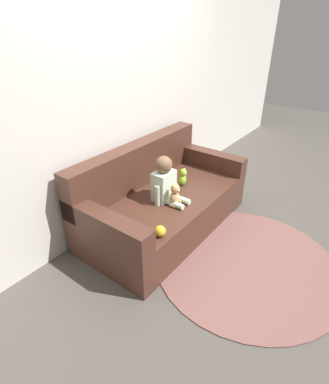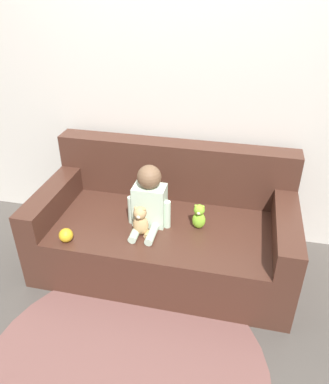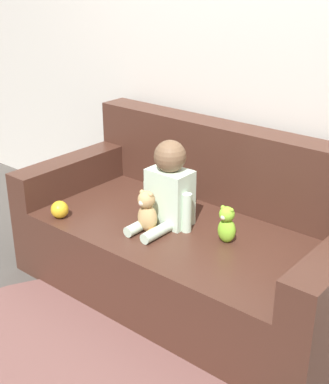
{
  "view_description": "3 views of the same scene",
  "coord_description": "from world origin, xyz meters",
  "px_view_note": "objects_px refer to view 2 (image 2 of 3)",
  "views": [
    {
      "loc": [
        -2.1,
        -1.56,
        1.91
      ],
      "look_at": [
        -0.17,
        -0.11,
        0.53
      ],
      "focal_mm": 28.0,
      "sensor_mm": 36.0,
      "label": 1
    },
    {
      "loc": [
        0.49,
        -2.14,
        1.94
      ],
      "look_at": [
        0.0,
        -0.0,
        0.64
      ],
      "focal_mm": 35.0,
      "sensor_mm": 36.0,
      "label": 2
    },
    {
      "loc": [
        1.49,
        -1.98,
        1.65
      ],
      "look_at": [
        -0.05,
        -0.14,
        0.62
      ],
      "focal_mm": 50.0,
      "sensor_mm": 36.0,
      "label": 3
    }
  ],
  "objects_px": {
    "person_baby": "(149,200)",
    "plush_toy_side": "(199,217)",
    "couch": "(166,228)",
    "toy_ball": "(66,235)",
    "teddy_bear_brown": "(140,222)"
  },
  "relations": [
    {
      "from": "couch",
      "to": "toy_ball",
      "type": "distance_m",
      "value": 0.74
    },
    {
      "from": "person_baby",
      "to": "plush_toy_side",
      "type": "distance_m",
      "value": 0.36
    },
    {
      "from": "couch",
      "to": "teddy_bear_brown",
      "type": "xyz_separation_m",
      "value": [
        -0.12,
        -0.25,
        0.21
      ]
    },
    {
      "from": "plush_toy_side",
      "to": "toy_ball",
      "type": "relative_size",
      "value": 2.01
    },
    {
      "from": "person_baby",
      "to": "toy_ball",
      "type": "bearing_deg",
      "value": -146.91
    },
    {
      "from": "person_baby",
      "to": "plush_toy_side",
      "type": "bearing_deg",
      "value": 4.07
    },
    {
      "from": "couch",
      "to": "toy_ball",
      "type": "xyz_separation_m",
      "value": [
        -0.58,
        -0.43,
        0.16
      ]
    },
    {
      "from": "plush_toy_side",
      "to": "teddy_bear_brown",
      "type": "bearing_deg",
      "value": -156.66
    },
    {
      "from": "person_baby",
      "to": "toy_ball",
      "type": "distance_m",
      "value": 0.6
    },
    {
      "from": "person_baby",
      "to": "teddy_bear_brown",
      "type": "xyz_separation_m",
      "value": [
        -0.03,
        -0.14,
        -0.09
      ]
    },
    {
      "from": "couch",
      "to": "teddy_bear_brown",
      "type": "bearing_deg",
      "value": -115.36
    },
    {
      "from": "couch",
      "to": "plush_toy_side",
      "type": "xyz_separation_m",
      "value": [
        0.25,
        -0.09,
        0.2
      ]
    },
    {
      "from": "plush_toy_side",
      "to": "person_baby",
      "type": "bearing_deg",
      "value": -175.93
    },
    {
      "from": "plush_toy_side",
      "to": "couch",
      "type": "bearing_deg",
      "value": 159.57
    },
    {
      "from": "teddy_bear_brown",
      "to": "person_baby",
      "type": "bearing_deg",
      "value": 79.06
    }
  ]
}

